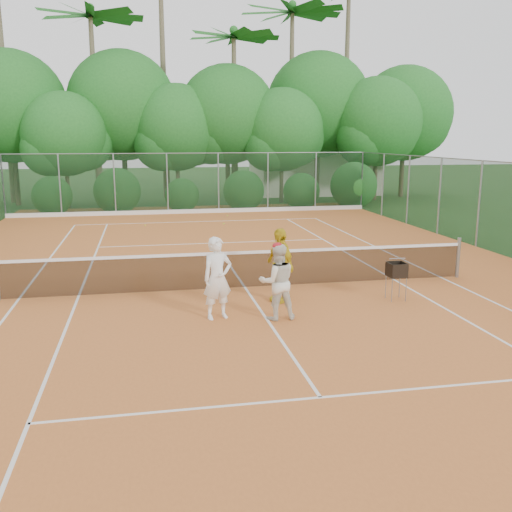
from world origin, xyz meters
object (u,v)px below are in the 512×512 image
Objects in this scene: player_center_grp at (277,281)px; ball_hopper at (397,270)px; player_white at (217,278)px; player_yellow at (280,265)px.

ball_hopper is (3.09, 0.86, -0.10)m from player_center_grp.
player_white is 4.36m from ball_hopper.
player_yellow is 2.76m from ball_hopper.
player_white is at bearing 173.26° from ball_hopper.
player_center_grp is 0.95× the size of player_yellow.
player_white is at bearing 167.11° from player_center_grp.
player_white is 1.95× the size of ball_hopper.
ball_hopper is (4.32, 0.58, -0.16)m from player_white.
player_center_grp is 1.31m from player_yellow.
player_white is 1.01× the size of player_yellow.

